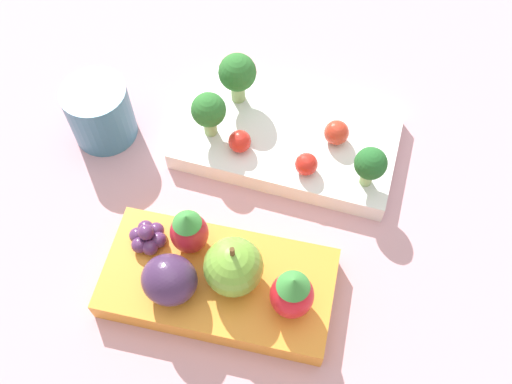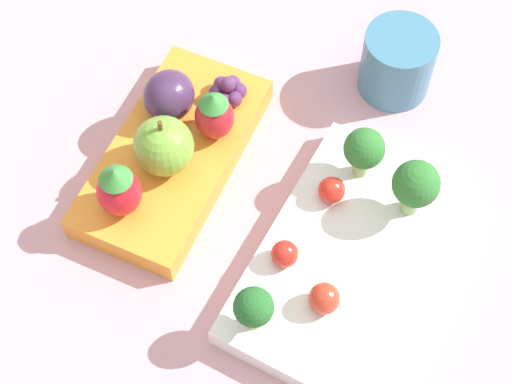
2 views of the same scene
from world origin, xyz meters
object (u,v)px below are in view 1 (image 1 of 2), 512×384
at_px(apple, 231,266).
at_px(cherry_tomato_0, 306,164).
at_px(strawberry_0, 189,231).
at_px(bento_box_fruit, 219,283).
at_px(bento_box_savoury, 288,138).
at_px(cherry_tomato_1, 240,141).
at_px(drinking_cup, 100,113).
at_px(strawberry_1, 292,294).
at_px(grape_cluster, 148,237).
at_px(cherry_tomato_2, 336,133).
at_px(broccoli_floret_0, 237,74).
at_px(plum, 169,280).
at_px(broccoli_floret_1, 209,111).
at_px(broccoli_floret_2, 370,165).

bearing_deg(apple, cherry_tomato_0, 71.61).
height_order(cherry_tomato_0, strawberry_0, strawberry_0).
distance_m(bento_box_fruit, apple, 0.04).
bearing_deg(bento_box_savoury, cherry_tomato_1, -144.75).
height_order(cherry_tomato_0, drinking_cup, drinking_cup).
relative_size(bento_box_fruit, apple, 3.40).
bearing_deg(strawberry_1, grape_cluster, 167.27).
relative_size(bento_box_savoury, strawberry_0, 4.43).
distance_m(bento_box_savoury, drinking_cup, 0.18).
bearing_deg(bento_box_fruit, grape_cluster, 163.84).
relative_size(bento_box_savoury, cherry_tomato_2, 9.18).
bearing_deg(broccoli_floret_0, bento_box_savoury, -27.59).
xyz_separation_m(bento_box_fruit, plum, (-0.03, -0.02, 0.03)).
bearing_deg(cherry_tomato_1, bento_box_savoury, 35.25).
bearing_deg(strawberry_0, broccoli_floret_0, 89.99).
relative_size(bento_box_savoury, drinking_cup, 3.49).
height_order(broccoli_floret_1, grape_cluster, broccoli_floret_1).
xyz_separation_m(bento_box_fruit, cherry_tomato_0, (0.05, 0.12, 0.02)).
relative_size(apple, grape_cluster, 1.73).
relative_size(broccoli_floret_1, broccoli_floret_2, 1.11).
height_order(cherry_tomato_1, grape_cluster, grape_cluster).
relative_size(bento_box_savoury, broccoli_floret_0, 3.88).
bearing_deg(cherry_tomato_2, broccoli_floret_1, -171.84).
height_order(broccoli_floret_2, cherry_tomato_0, broccoli_floret_2).
bearing_deg(plum, broccoli_floret_2, 44.95).
height_order(bento_box_fruit, apple, apple).
xyz_separation_m(broccoli_floret_0, cherry_tomato_0, (0.08, -0.07, -0.02)).
distance_m(cherry_tomato_1, strawberry_0, 0.11).
bearing_deg(grape_cluster, broccoli_floret_0, 78.25).
distance_m(cherry_tomato_0, strawberry_0, 0.13).
bearing_deg(bento_box_savoury, cherry_tomato_2, 0.18).
bearing_deg(drinking_cup, grape_cluster, -53.32).
distance_m(cherry_tomato_0, apple, 0.13).
xyz_separation_m(bento_box_savoury, broccoli_floret_2, (0.08, -0.04, 0.04)).
xyz_separation_m(bento_box_savoury, grape_cluster, (-0.09, -0.14, 0.02)).
distance_m(plum, grape_cluster, 0.05).
bearing_deg(drinking_cup, broccoli_floret_2, -3.27).
bearing_deg(drinking_cup, broccoli_floret_0, 24.11).
height_order(cherry_tomato_2, apple, apple).
relative_size(broccoli_floret_2, drinking_cup, 0.72).
bearing_deg(apple, bento_box_fruit, -169.56).
height_order(broccoli_floret_1, cherry_tomato_1, broccoli_floret_1).
distance_m(cherry_tomato_2, strawberry_0, 0.17).
distance_m(broccoli_floret_0, drinking_cup, 0.14).
height_order(strawberry_0, grape_cluster, strawberry_0).
bearing_deg(bento_box_savoury, broccoli_floret_0, 152.41).
bearing_deg(cherry_tomato_1, broccoli_floret_1, 158.78).
distance_m(bento_box_savoury, cherry_tomato_2, 0.05).
xyz_separation_m(broccoli_floret_1, strawberry_1, (0.11, -0.15, -0.00)).
bearing_deg(broccoli_floret_2, drinking_cup, 176.73).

